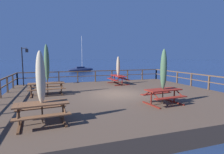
{
  "coord_description": "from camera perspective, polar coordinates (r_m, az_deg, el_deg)",
  "views": [
    {
      "loc": [
        -3.89,
        -10.72,
        3.08
      ],
      "look_at": [
        0.0,
        0.94,
        1.72
      ],
      "focal_mm": 28.32,
      "sensor_mm": 36.0,
      "label": 1
    }
  ],
  "objects": [
    {
      "name": "picnic_table_mid_right",
      "position": [
        6.83,
        -21.72,
        -9.45
      ],
      "size": [
        1.94,
        1.56,
        0.78
      ],
      "color": "brown",
      "rests_on": "wooden_deck"
    },
    {
      "name": "railing_waterside_far",
      "position": [
        17.34,
        -5.4,
        0.93
      ],
      "size": [
        13.81,
        0.1,
        1.09
      ],
      "color": "brown",
      "rests_on": "wooden_deck"
    },
    {
      "name": "lamp_post_hooked",
      "position": [
        16.31,
        -26.52,
        4.78
      ],
      "size": [
        0.57,
        0.49,
        3.2
      ],
      "color": "black",
      "rests_on": "wooden_deck"
    },
    {
      "name": "picnic_table_back_left",
      "position": [
        9.35,
        16.21,
        -5.06
      ],
      "size": [
        1.95,
        1.57,
        0.78
      ],
      "color": "maroon",
      "rests_on": "wooden_deck"
    },
    {
      "name": "ground_plane",
      "position": [
        11.81,
        1.46,
        -8.81
      ],
      "size": [
        600.0,
        600.0,
        0.0
      ],
      "primitive_type": "plane",
      "color": "navy"
    },
    {
      "name": "picnic_table_front_left",
      "position": [
        11.95,
        -20.38,
        -2.72
      ],
      "size": [
        2.27,
        1.56,
        0.78
      ],
      "color": "brown",
      "rests_on": "wooden_deck"
    },
    {
      "name": "sailboat_distant",
      "position": [
        39.24,
        -10.0,
        2.45
      ],
      "size": [
        6.23,
        3.38,
        7.72
      ],
      "color": "navy",
      "rests_on": "ground"
    },
    {
      "name": "picnic_table_back_right",
      "position": [
        15.76,
        2.0,
        -0.24
      ],
      "size": [
        1.49,
        2.16,
        0.78
      ],
      "color": "maroon",
      "rests_on": "wooden_deck"
    },
    {
      "name": "patio_umbrella_tall_mid_left",
      "position": [
        15.62,
        2.01,
        3.39
      ],
      "size": [
        0.32,
        0.32,
        2.47
      ],
      "color": "#4C3828",
      "rests_on": "wooden_deck"
    },
    {
      "name": "patio_umbrella_tall_back_right",
      "position": [
        9.17,
        16.31,
        2.38
      ],
      "size": [
        0.32,
        0.32,
        2.78
      ],
      "color": "#4C3828",
      "rests_on": "wooden_deck"
    },
    {
      "name": "wooden_deck",
      "position": [
        11.72,
        1.46,
        -7.1
      ],
      "size": [
        14.01,
        12.5,
        0.72
      ],
      "primitive_type": "cube",
      "color": "brown",
      "rests_on": "ground"
    },
    {
      "name": "patio_umbrella_tall_back_left",
      "position": [
        11.89,
        -20.33,
        4.33
      ],
      "size": [
        0.32,
        0.32,
        3.19
      ],
      "color": "#4C3828",
      "rests_on": "wooden_deck"
    },
    {
      "name": "patio_umbrella_tall_front",
      "position": [
        6.65,
        -22.03,
        -0.22
      ],
      "size": [
        0.32,
        0.32,
        2.6
      ],
      "color": "#4C3828",
      "rests_on": "wooden_deck"
    },
    {
      "name": "railing_side_right",
      "position": [
        15.26,
        26.46,
        -0.43
      ],
      "size": [
        0.1,
        12.3,
        1.09
      ],
      "color": "brown",
      "rests_on": "wooden_deck"
    }
  ]
}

